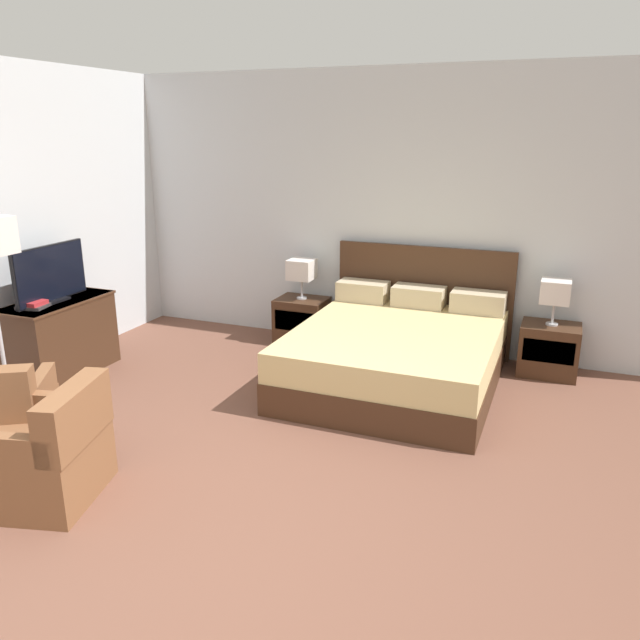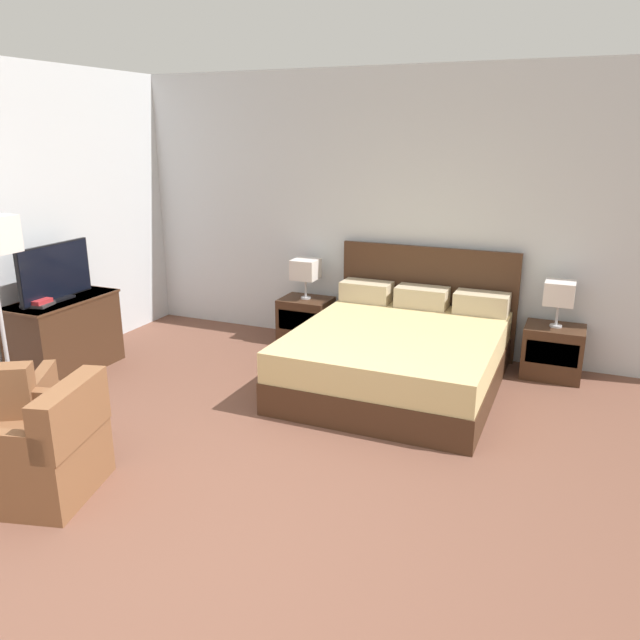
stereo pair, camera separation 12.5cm
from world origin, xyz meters
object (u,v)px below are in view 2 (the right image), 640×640
(dresser, at_px, (65,334))
(table_lamp_right, at_px, (559,293))
(tv, at_px, (55,273))
(book_blue_cover, at_px, (37,301))
(nightstand_right, at_px, (553,352))
(book_red_cover, at_px, (38,304))
(table_lamp_left, at_px, (306,270))
(bed, at_px, (399,353))
(nightstand_left, at_px, (306,320))
(armchair_companion, at_px, (43,453))

(dresser, bearing_deg, table_lamp_right, 21.63)
(tv, bearing_deg, book_blue_cover, -90.86)
(nightstand_right, relative_size, book_red_cover, 2.29)
(tv, height_order, book_blue_cover, tv)
(table_lamp_left, relative_size, book_red_cover, 1.85)
(bed, relative_size, dresser, 1.99)
(nightstand_left, height_order, book_red_cover, book_red_cover)
(tv, distance_m, book_blue_cover, 0.32)
(book_red_cover, bearing_deg, nightstand_right, 24.62)
(bed, relative_size, nightstand_right, 3.89)
(dresser, bearing_deg, nightstand_right, 21.61)
(nightstand_left, bearing_deg, nightstand_right, 0.00)
(armchair_companion, bearing_deg, nightstand_left, 85.15)
(table_lamp_left, distance_m, book_blue_cover, 2.64)
(book_blue_cover, bearing_deg, dresser, 89.76)
(dresser, bearing_deg, armchair_companion, -48.90)
(table_lamp_right, relative_size, book_red_cover, 1.85)
(table_lamp_right, bearing_deg, nightstand_left, -179.97)
(nightstand_left, relative_size, book_red_cover, 2.29)
(nightstand_left, height_order, book_blue_cover, book_blue_cover)
(armchair_companion, bearing_deg, tv, 131.46)
(tv, relative_size, book_red_cover, 3.53)
(book_red_cover, bearing_deg, table_lamp_left, 48.43)
(table_lamp_right, bearing_deg, book_blue_cover, -155.38)
(tv, distance_m, book_red_cover, 0.34)
(nightstand_right, distance_m, dresser, 4.62)
(bed, xyz_separation_m, book_blue_cover, (-3.02, -1.22, 0.47))
(table_lamp_left, distance_m, armchair_companion, 3.43)
(dresser, relative_size, book_blue_cover, 5.04)
(bed, bearing_deg, book_red_cover, -157.99)
(bed, height_order, tv, tv)
(bed, height_order, table_lamp_left, bed)
(table_lamp_left, bearing_deg, book_red_cover, -131.57)
(tv, bearing_deg, bed, 17.96)
(nightstand_left, height_order, armchair_companion, armchair_companion)
(nightstand_right, distance_m, book_red_cover, 4.75)
(book_red_cover, relative_size, armchair_companion, 0.28)
(table_lamp_right, bearing_deg, nightstand_right, -90.00)
(bed, relative_size, armchair_companion, 2.47)
(table_lamp_left, xyz_separation_m, table_lamp_right, (2.55, 0.00, 0.00))
(nightstand_left, height_order, table_lamp_right, table_lamp_right)
(tv, bearing_deg, book_red_cover, -89.91)
(book_blue_cover, bearing_deg, armchair_companion, -43.95)
(nightstand_left, relative_size, table_lamp_left, 1.24)
(tv, bearing_deg, nightstand_left, 44.65)
(book_blue_cover, relative_size, armchair_companion, 0.25)
(bed, relative_size, nightstand_left, 3.89)
(nightstand_right, xyz_separation_m, tv, (-4.29, -1.73, 0.73))
(nightstand_left, relative_size, book_blue_cover, 2.58)
(table_lamp_right, xyz_separation_m, book_red_cover, (-4.29, -1.97, -0.07))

